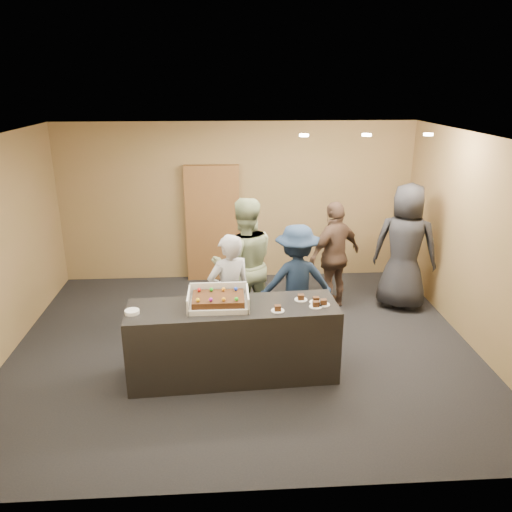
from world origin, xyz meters
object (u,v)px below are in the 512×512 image
serving_counter (233,341)px  person_dark_suit (405,247)px  sheet_cake (218,299)px  cake_box (218,302)px  plate_stack (132,312)px  storage_cabinet (213,224)px  person_server_grey (229,295)px  person_navy_man (296,282)px  person_brown_extra (334,256)px  person_sage_man (244,264)px

serving_counter → person_dark_suit: bearing=30.9°
sheet_cake → cake_box: bearing=89.1°
sheet_cake → plate_stack: bearing=-172.9°
storage_cabinet → person_dark_suit: (2.89, -1.34, -0.04)m
person_server_grey → person_navy_man: bearing=178.8°
serving_counter → person_brown_extra: bearing=46.3°
person_sage_man → person_server_grey: bearing=63.3°
cake_box → sheet_cake: 0.06m
person_dark_suit → serving_counter: bearing=58.5°
cake_box → person_navy_man: size_ratio=0.43×
person_server_grey → person_brown_extra: 2.03m
serving_counter → cake_box: cake_box is taller
plate_stack → person_server_grey: 1.29m
cake_box → person_sage_man: person_sage_man is taller
serving_counter → sheet_cake: size_ratio=4.13×
person_server_grey → person_dark_suit: person_dark_suit is taller
person_dark_suit → person_brown_extra: bearing=21.0°
person_sage_man → person_navy_man: 0.77m
sheet_cake → person_sage_man: size_ratio=0.31×
storage_cabinet → person_server_grey: 2.56m
cake_box → person_brown_extra: 2.50m
person_server_grey → cake_box: bearing=53.5°
person_navy_man → person_brown_extra: person_brown_extra is taller
storage_cabinet → sheet_cake: (0.12, -3.11, -0.00)m
person_dark_suit → sheet_cake: bearing=57.0°
cake_box → person_brown_extra: (1.73, 1.81, -0.11)m
person_navy_man → sheet_cake: bearing=38.3°
storage_cabinet → person_brown_extra: size_ratio=1.21×
sheet_cake → person_server_grey: size_ratio=0.37×
person_brown_extra → person_dark_suit: 1.06m
serving_counter → cake_box: size_ratio=3.52×
plate_stack → person_navy_man: size_ratio=0.10×
serving_counter → person_dark_suit: size_ratio=1.24×
person_sage_man → person_navy_man: size_ratio=1.18×
storage_cabinet → person_sage_man: size_ratio=1.07×
plate_stack → person_navy_man: 2.24m
cake_box → person_brown_extra: person_brown_extra is taller
sheet_cake → person_brown_extra: 2.53m
storage_cabinet → cake_box: size_ratio=2.94×
person_sage_man → person_brown_extra: bearing=-167.2°
plate_stack → person_navy_man: (1.97, 1.06, -0.13)m
person_sage_man → cake_box: bearing=65.1°
person_server_grey → person_navy_man: 0.97m
cake_box → person_server_grey: (0.13, 0.55, -0.16)m
sheet_cake → person_navy_man: (1.02, 0.94, -0.21)m
sheet_cake → person_brown_extra: bearing=46.7°
storage_cabinet → sheet_cake: size_ratio=3.45×
sheet_cake → person_navy_man: bearing=42.5°
serving_counter → person_dark_suit: (2.61, 1.77, 0.52)m
serving_counter → sheet_cake: 0.57m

